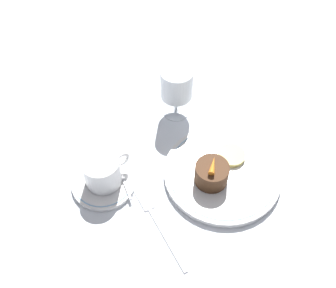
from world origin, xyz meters
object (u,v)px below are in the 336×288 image
Objects in this scene: wine_glass at (177,86)px; fork at (156,219)px; dessert_cake at (212,174)px; dinner_plate at (222,173)px; coffee_cup at (102,171)px.

fork is (-0.21, -0.21, -0.08)m from wine_glass.
dessert_cake is at bearing -107.03° from wine_glass.
wine_glass is 1.87× the size of dessert_cake.
dinner_plate reaches higher than fork.
wine_glass is 0.67× the size of fork.
coffee_cup is at bearing 143.80° from dessert_cake.
dessert_cake is at bearing -179.28° from dinner_plate.
wine_glass reaches higher than coffee_cup.
fork is (0.04, -0.13, -0.04)m from coffee_cup.
wine_glass is at bearing 17.12° from coffee_cup.
coffee_cup is at bearing 105.43° from fork.
fork is 0.15m from dessert_cake.
fork is (-0.18, -0.00, -0.01)m from dinner_plate.
dinner_plate is 0.22m from wine_glass.
dinner_plate is 0.18m from fork.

